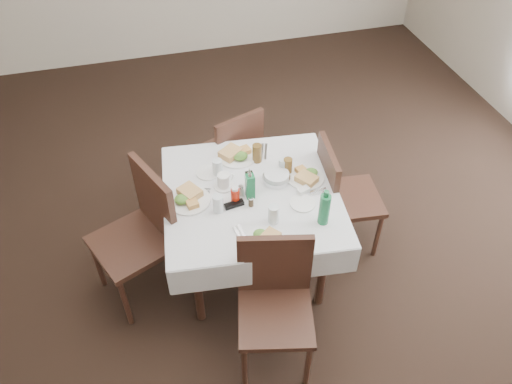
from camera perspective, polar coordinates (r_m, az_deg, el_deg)
ground_plane at (r=3.98m, az=1.02°, el=-7.51°), size 7.00×7.00×0.00m
room_shell at (r=2.86m, az=1.46°, el=14.60°), size 6.04×7.04×2.80m
dining_table at (r=3.44m, az=-0.54°, el=-1.13°), size 1.30×1.30×0.76m
chair_north at (r=4.11m, az=-2.64°, el=4.74°), size 0.56×0.56×0.91m
chair_south at (r=3.10m, az=2.18°, el=-11.77°), size 0.54×0.54×0.95m
chair_east at (r=3.75m, az=9.47°, el=0.01°), size 0.50×0.50×0.95m
chair_west at (r=3.47m, az=-12.79°, el=-4.03°), size 0.64×0.64×1.03m
meal_north at (r=3.65m, az=-2.26°, el=4.31°), size 0.29×0.29×0.06m
meal_south at (r=3.07m, az=0.94°, el=-5.34°), size 0.23×0.23×0.05m
meal_east at (r=3.49m, az=5.78°, el=1.79°), size 0.26×0.26×0.06m
meal_west at (r=3.34m, az=-7.72°, el=-0.66°), size 0.28×0.28×0.06m
side_plate_a at (r=3.54m, az=-5.52°, el=2.21°), size 0.17×0.17×0.01m
side_plate_b at (r=3.31m, az=5.35°, el=-1.30°), size 0.17×0.17×0.01m
water_n at (r=3.48m, az=-4.42°, el=2.79°), size 0.07×0.07×0.13m
water_s at (r=3.15m, az=2.03°, el=-2.54°), size 0.07×0.07×0.13m
water_e at (r=3.50m, az=3.11°, el=3.00°), size 0.06×0.06×0.12m
water_w at (r=3.22m, az=-4.36°, el=-1.32°), size 0.07×0.07×0.13m
iced_tea_a at (r=3.59m, az=0.12°, el=4.45°), size 0.07×0.07×0.14m
iced_tea_b at (r=3.49m, az=3.65°, el=2.96°), size 0.06×0.06×0.13m
bread_basket at (r=3.45m, az=2.36°, el=1.71°), size 0.19×0.19×0.06m
oil_cruet_dark at (r=3.33m, az=-0.76°, el=1.22°), size 0.05×0.05×0.21m
oil_cruet_green at (r=3.28m, az=-0.68°, el=0.76°), size 0.06×0.06×0.24m
ketchup_bottle at (r=3.28m, az=-2.40°, el=-0.38°), size 0.06×0.06×0.13m
salt_shaker at (r=3.34m, az=-1.74°, el=0.17°), size 0.03×0.03×0.08m
pepper_shaker at (r=3.26m, az=-0.57°, el=-1.09°), size 0.03×0.03×0.08m
coffee_mug at (r=3.40m, az=-3.67°, el=1.26°), size 0.15×0.14×0.10m
sunglasses at (r=3.28m, az=-2.53°, el=-1.42°), size 0.14×0.06×0.03m
green_bottle at (r=3.13m, az=7.82°, el=-1.91°), size 0.07×0.07×0.27m
sugar_caddy at (r=3.38m, az=5.43°, el=0.16°), size 0.10×0.07×0.04m
cutlery_n at (r=3.71m, az=0.91°, el=4.63°), size 0.10×0.19×0.01m
cutlery_s at (r=3.10m, az=-1.65°, el=-5.08°), size 0.07×0.19×0.01m
cutlery_e at (r=3.40m, az=6.78°, el=-0.06°), size 0.18×0.06×0.01m
cutlery_w at (r=3.42m, az=-6.78°, el=0.22°), size 0.19×0.11×0.01m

